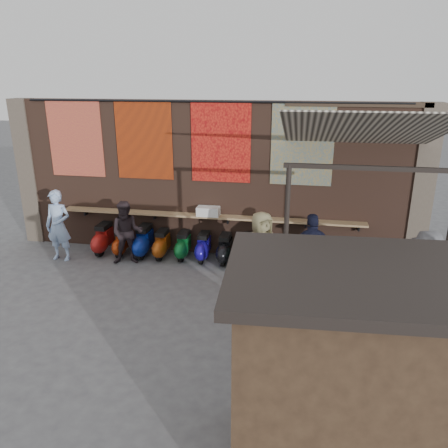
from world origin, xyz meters
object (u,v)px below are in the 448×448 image
at_px(scooter_stool_8, 273,252).
at_px(shopper_tan, 261,250).
at_px(scooter_stool_5, 203,247).
at_px(shopper_grey, 424,278).
at_px(scooter_stool_0, 103,239).
at_px(scooter_stool_4, 183,245).
at_px(scooter_stool_10, 318,253).
at_px(diner_left, 58,226).
at_px(diner_right, 127,233).
at_px(shelf_box, 208,211).
at_px(scooter_stool_9, 295,253).
at_px(scooter_stool_6, 225,249).
at_px(scooter_stool_2, 144,241).
at_px(scooter_stool_1, 122,243).
at_px(scooter_stool_7, 248,250).
at_px(shopper_navy, 312,253).
at_px(market_stall, 341,380).
at_px(scooter_stool_3, 162,244).

height_order(scooter_stool_8, shopper_tan, shopper_tan).
bearing_deg(scooter_stool_5, shopper_grey, -24.53).
xyz_separation_m(scooter_stool_0, scooter_stool_4, (2.23, 0.01, -0.04)).
relative_size(scooter_stool_0, scooter_stool_10, 1.06).
relative_size(scooter_stool_8, shopper_tan, 0.42).
xyz_separation_m(diner_left, diner_right, (1.83, 0.06, -0.10)).
bearing_deg(scooter_stool_4, shelf_box, 23.54).
bearing_deg(scooter_stool_9, scooter_stool_0, -179.69).
distance_m(shelf_box, scooter_stool_6, 1.07).
bearing_deg(scooter_stool_2, scooter_stool_1, -177.06).
bearing_deg(shopper_grey, scooter_stool_9, -42.48).
bearing_deg(scooter_stool_4, scooter_stool_10, 0.32).
relative_size(scooter_stool_2, diner_left, 0.46).
bearing_deg(shelf_box, scooter_stool_9, -6.39).
distance_m(scooter_stool_2, diner_left, 2.19).
bearing_deg(diner_left, scooter_stool_7, 8.29).
xyz_separation_m(scooter_stool_9, scooter_stool_10, (0.55, 0.00, 0.02)).
height_order(scooter_stool_0, scooter_stool_1, scooter_stool_0).
bearing_deg(shelf_box, diner_right, -156.27).
height_order(scooter_stool_1, shopper_grey, shopper_grey).
xyz_separation_m(shopper_navy, shopper_grey, (2.08, -0.99, 0.04)).
bearing_deg(scooter_stool_0, shopper_grey, -16.18).
bearing_deg(scooter_stool_7, scooter_stool_8, 4.73).
relative_size(scooter_stool_9, market_stall, 0.30).
xyz_separation_m(scooter_stool_3, market_stall, (4.09, -5.93, 0.91)).
bearing_deg(scooter_stool_1, scooter_stool_3, 1.59).
bearing_deg(scooter_stool_4, scooter_stool_6, -3.91).
bearing_deg(scooter_stool_6, diner_right, -168.45).
height_order(scooter_stool_10, diner_right, diner_right).
bearing_deg(diner_left, scooter_stool_1, 22.94).
height_order(scooter_stool_4, scooter_stool_7, scooter_stool_7).
relative_size(scooter_stool_5, scooter_stool_8, 1.01).
xyz_separation_m(scooter_stool_8, diner_right, (-3.63, -0.55, 0.47)).
height_order(scooter_stool_2, scooter_stool_3, scooter_stool_2).
height_order(scooter_stool_8, shopper_grey, shopper_grey).
xyz_separation_m(scooter_stool_0, shopper_navy, (5.49, -1.21, 0.49)).
height_order(shopper_navy, market_stall, market_stall).
distance_m(scooter_stool_2, diner_right, 0.71).
height_order(scooter_stool_1, diner_left, diner_left).
xyz_separation_m(scooter_stool_8, market_stall, (1.18, -5.95, 0.91)).
bearing_deg(shelf_box, scooter_stool_1, -171.60).
bearing_deg(scooter_stool_3, scooter_stool_5, 0.85).
relative_size(scooter_stool_10, diner_left, 0.43).
height_order(scooter_stool_6, diner_right, diner_right).
relative_size(scooter_stool_0, diner_left, 0.45).
bearing_deg(scooter_stool_3, scooter_stool_9, 0.87).
bearing_deg(diner_right, shelf_box, 9.65).
relative_size(scooter_stool_9, shopper_navy, 0.42).
bearing_deg(diner_right, scooter_stool_10, -7.00).
distance_m(scooter_stool_1, scooter_stool_8, 4.01).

